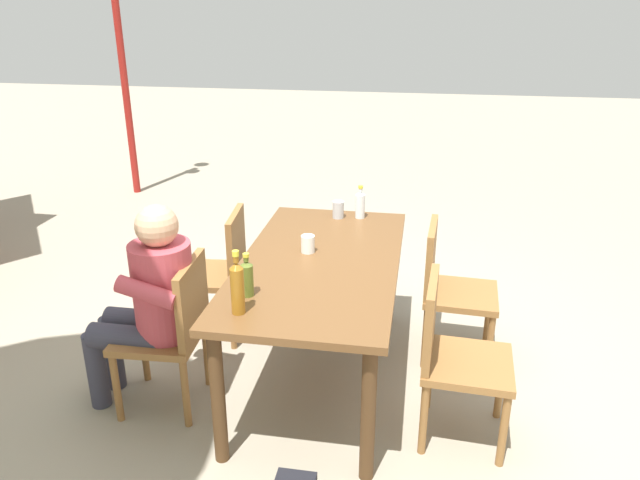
% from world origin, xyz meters
% --- Properties ---
extents(ground_plane, '(24.00, 24.00, 0.00)m').
position_xyz_m(ground_plane, '(0.00, 0.00, 0.00)').
color(ground_plane, gray).
extents(dining_table, '(1.72, 0.88, 0.77)m').
position_xyz_m(dining_table, '(0.00, 0.00, 0.68)').
color(dining_table, brown).
rests_on(dining_table, ground_plane).
extents(chair_far_left, '(0.46, 0.46, 0.87)m').
position_xyz_m(chair_far_left, '(-0.38, 0.74, 0.49)').
color(chair_far_left, olive).
rests_on(chair_far_left, ground_plane).
extents(chair_near_left, '(0.47, 0.47, 0.87)m').
position_xyz_m(chair_near_left, '(-0.38, -0.74, 0.49)').
color(chair_near_left, olive).
rests_on(chair_near_left, ground_plane).
extents(chair_far_right, '(0.48, 0.48, 0.87)m').
position_xyz_m(chair_far_right, '(0.40, 0.74, 0.49)').
color(chair_far_right, olive).
rests_on(chair_far_right, ground_plane).
extents(chair_near_right, '(0.47, 0.47, 0.87)m').
position_xyz_m(chair_near_right, '(0.39, -0.74, 0.49)').
color(chair_near_right, olive).
rests_on(chair_near_right, ground_plane).
extents(person_in_white_shirt, '(0.47, 0.61, 1.18)m').
position_xyz_m(person_in_white_shirt, '(-0.39, 0.85, 0.66)').
color(person_in_white_shirt, '#B7424C').
rests_on(person_in_white_shirt, ground_plane).
extents(bottle_amber, '(0.06, 0.06, 0.31)m').
position_xyz_m(bottle_amber, '(-0.67, 0.27, 0.91)').
color(bottle_amber, '#996019').
rests_on(bottle_amber, dining_table).
extents(bottle_olive, '(0.06, 0.06, 0.22)m').
position_xyz_m(bottle_olive, '(-0.49, 0.28, 0.87)').
color(bottle_olive, '#566623').
rests_on(bottle_olive, dining_table).
extents(bottle_clear, '(0.06, 0.06, 0.22)m').
position_xyz_m(bottle_clear, '(0.74, -0.14, 0.87)').
color(bottle_clear, white).
rests_on(bottle_clear, dining_table).
extents(cup_steel, '(0.08, 0.08, 0.11)m').
position_xyz_m(cup_steel, '(0.71, -0.00, 0.83)').
color(cup_steel, '#B2B7BC').
rests_on(cup_steel, dining_table).
extents(cup_white, '(0.08, 0.08, 0.10)m').
position_xyz_m(cup_white, '(0.10, 0.09, 0.82)').
color(cup_white, white).
rests_on(cup_white, dining_table).
extents(backpack_by_far_side, '(0.28, 0.22, 0.41)m').
position_xyz_m(backpack_by_far_side, '(1.39, -0.01, 0.19)').
color(backpack_by_far_side, '#2D4784').
rests_on(backpack_by_far_side, ground_plane).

